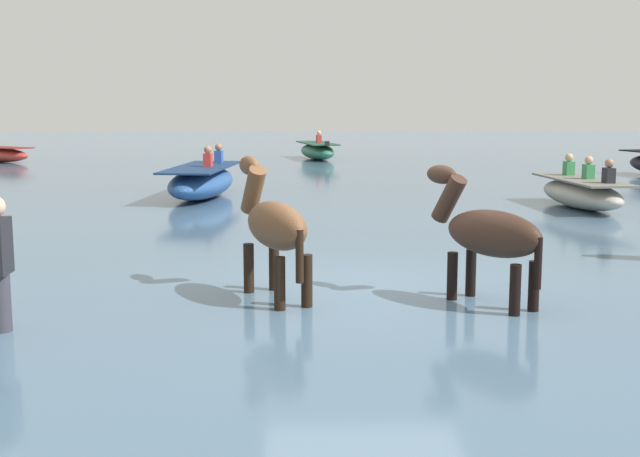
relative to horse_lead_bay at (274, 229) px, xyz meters
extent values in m
plane|color=#84755B|center=(1.08, 0.37, -1.11)|extent=(120.00, 120.00, 0.00)
cube|color=slate|center=(1.08, 10.37, -0.95)|extent=(90.00, 90.00, 0.32)
ellipsoid|color=brown|center=(0.03, -0.07, 0.05)|extent=(0.96, 1.38, 0.53)
cylinder|color=black|center=(-0.30, 0.29, -0.66)|extent=(0.12, 0.12, 0.89)
cylinder|color=black|center=(-0.02, 0.42, -0.66)|extent=(0.12, 0.12, 0.89)
cylinder|color=black|center=(0.08, -0.55, -0.66)|extent=(0.12, 0.12, 0.89)
cylinder|color=black|center=(0.37, -0.42, -0.66)|extent=(0.12, 0.12, 0.89)
cylinder|color=brown|center=(-0.26, 0.56, 0.38)|extent=(0.39, 0.53, 0.60)
ellipsoid|color=brown|center=(-0.31, 0.68, 0.65)|extent=(0.36, 0.49, 0.23)
cylinder|color=black|center=(0.29, -0.64, -0.20)|extent=(0.08, 0.08, 0.56)
ellipsoid|color=#382319|center=(2.37, -0.38, 0.00)|extent=(1.10, 1.27, 0.50)
cylinder|color=black|center=(1.99, -0.11, -0.68)|extent=(0.12, 0.12, 0.86)
cylinder|color=black|center=(2.23, 0.07, -0.68)|extent=(0.12, 0.12, 0.86)
cylinder|color=black|center=(2.51, -0.82, -0.68)|extent=(0.12, 0.12, 0.86)
cylinder|color=black|center=(2.75, -0.64, -0.68)|extent=(0.12, 0.12, 0.86)
cylinder|color=#382319|center=(1.98, 0.16, 0.32)|extent=(0.44, 0.49, 0.58)
ellipsoid|color=#382319|center=(1.90, 0.26, 0.58)|extent=(0.40, 0.46, 0.22)
cylinder|color=black|center=(2.73, -0.86, -0.23)|extent=(0.08, 0.08, 0.54)
ellipsoid|color=#B2AD9E|center=(6.15, 8.07, -0.51)|extent=(1.32, 3.39, 0.57)
cube|color=slate|center=(6.15, 8.07, -0.20)|extent=(1.26, 3.26, 0.04)
cube|color=#232328|center=(6.37, 7.16, -0.03)|extent=(0.20, 0.27, 0.30)
sphere|color=#A37556|center=(6.37, 7.16, 0.21)|extent=(0.18, 0.18, 0.18)
cube|color=#388E51|center=(6.28, 8.08, -0.03)|extent=(0.20, 0.27, 0.30)
sphere|color=tan|center=(6.28, 8.08, 0.21)|extent=(0.18, 0.18, 0.18)
cube|color=#388E51|center=(6.16, 9.00, -0.03)|extent=(0.20, 0.27, 0.30)
sphere|color=tan|center=(6.16, 9.00, 0.21)|extent=(0.18, 0.18, 0.18)
ellipsoid|color=#337556|center=(0.83, 23.63, -0.49)|extent=(1.79, 3.80, 0.61)
cube|color=#1E4634|center=(0.83, 23.63, -0.16)|extent=(1.71, 3.65, 0.04)
cube|color=black|center=(1.17, 21.91, -0.09)|extent=(0.18, 0.15, 0.18)
cube|color=red|center=(0.89, 23.64, 0.01)|extent=(0.23, 0.29, 0.30)
sphere|color=beige|center=(0.89, 23.64, 0.25)|extent=(0.18, 0.18, 0.18)
ellipsoid|color=#28518E|center=(-2.06, 10.13, -0.45)|extent=(1.63, 4.15, 0.69)
cube|color=navy|center=(-2.06, 10.13, -0.08)|extent=(1.57, 3.99, 0.04)
cube|color=#3356A8|center=(-1.77, 11.24, 0.09)|extent=(0.20, 0.28, 0.30)
sphere|color=#A37556|center=(-1.77, 11.24, 0.33)|extent=(0.18, 0.18, 0.18)
cube|color=red|center=(-1.90, 10.12, 0.09)|extent=(0.20, 0.28, 0.30)
sphere|color=#A37556|center=(-1.90, 10.12, 0.33)|extent=(0.18, 0.18, 0.18)
cylinder|color=#383842|center=(-2.57, -1.33, -0.67)|extent=(0.20, 0.20, 0.88)
camera|label=1|loc=(0.35, -9.11, 1.37)|focal=46.50mm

